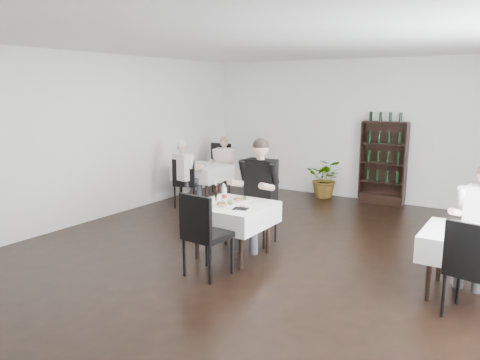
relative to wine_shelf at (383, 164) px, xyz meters
name	(u,v)px	position (x,y,z in m)	size (l,w,h in m)	color
room_shell	(251,154)	(-0.60, -4.31, 0.65)	(9.00, 9.00, 9.00)	black
wine_shelf	(383,164)	(0.00, 0.00, 0.00)	(0.90, 0.28, 1.75)	black
main_table	(233,214)	(-0.90, -4.31, -0.23)	(1.03, 1.03, 0.77)	black
left_table	(203,172)	(-3.30, -1.81, -0.23)	(0.98, 0.98, 0.77)	black
right_table	(469,245)	(2.10, -4.01, -0.23)	(0.98, 0.98, 0.77)	black
potted_tree	(326,178)	(-1.20, -0.12, -0.41)	(0.78, 0.68, 0.87)	#25541C
main_chair_far	(261,208)	(-0.87, -3.55, -0.29)	(0.45, 0.45, 0.97)	black
main_chair_near	(203,230)	(-0.79, -5.16, -0.22)	(0.54, 0.54, 1.09)	black
left_chair_far	(218,165)	(-3.43, -1.09, -0.19)	(0.54, 0.54, 1.16)	black
left_chair_near	(186,180)	(-3.24, -2.47, -0.28)	(0.58, 0.58, 1.00)	black
right_chair_near	(472,264)	(2.20, -4.60, -0.24)	(0.58, 0.58, 1.06)	black
diner_main	(258,185)	(-0.81, -3.77, 0.11)	(0.62, 0.62, 1.65)	#42424A
diner_left_far	(224,162)	(-3.21, -1.18, -0.08)	(0.57, 0.61, 1.33)	#42424A
diner_left_near	(185,169)	(-3.24, -2.48, -0.05)	(0.56, 0.59, 1.37)	#42424A
plate_far	(240,200)	(-0.91, -4.11, -0.06)	(0.28, 0.28, 0.07)	white
plate_near	(224,205)	(-0.93, -4.49, -0.06)	(0.33, 0.33, 0.09)	white
pilsner_dark	(216,194)	(-1.12, -4.41, 0.06)	(0.08, 0.08, 0.33)	black
pilsner_lager	(223,194)	(-1.10, -4.26, 0.03)	(0.06, 0.06, 0.26)	gold
coke_bottle	(224,195)	(-1.06, -4.29, 0.03)	(0.07, 0.07, 0.27)	silver
napkin_cutlery	(241,208)	(-0.65, -4.50, -0.07)	(0.23, 0.22, 0.02)	black
pepper_mill	(474,229)	(2.14, -3.99, -0.03)	(0.03, 0.03, 0.09)	black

